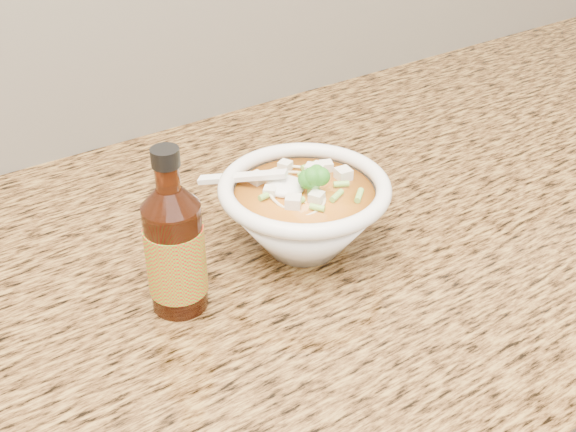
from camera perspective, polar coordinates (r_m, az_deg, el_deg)
soup_bowl at (r=0.74m, az=1.27°, el=0.20°), size 0.17×0.17×0.10m
hot_sauce_bottle at (r=0.66m, az=-8.91°, el=-2.68°), size 0.06×0.06×0.17m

